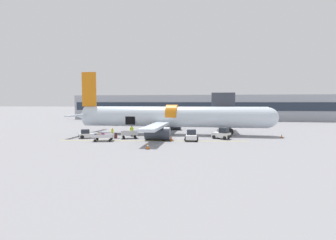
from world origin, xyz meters
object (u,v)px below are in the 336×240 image
(ground_crew_supervisor, at_px, (112,132))
(baggage_tug_mid, at_px, (222,134))
(baggage_tug_lead, at_px, (88,134))
(ground_crew_loader_a, at_px, (132,131))
(baggage_tug_rear, at_px, (191,136))
(baggage_cart_queued, at_px, (103,137))
(baggage_cart_loading, at_px, (130,135))
(ground_crew_driver, at_px, (149,132))
(suitcase_on_tarmac_upright, at_px, (116,136))
(airplane, at_px, (170,117))
(ground_crew_loader_b, at_px, (149,132))

(ground_crew_supervisor, bearing_deg, baggage_tug_mid, 4.16)
(baggage_tug_lead, bearing_deg, ground_crew_loader_a, 26.37)
(baggage_tug_rear, bearing_deg, baggage_cart_queued, -169.79)
(baggage_tug_mid, bearing_deg, baggage_cart_loading, -172.98)
(ground_crew_loader_a, xyz_separation_m, ground_crew_driver, (3.16, -1.08, -0.09))
(baggage_tug_rear, distance_m, ground_crew_supervisor, 12.80)
(baggage_tug_rear, relative_size, suitcase_on_tarmac_upright, 3.08)
(ground_crew_driver, bearing_deg, airplane, 61.59)
(baggage_cart_loading, xyz_separation_m, ground_crew_loader_a, (-0.44, 2.44, 0.35))
(baggage_cart_loading, distance_m, ground_crew_loader_a, 2.50)
(baggage_cart_queued, height_order, ground_crew_driver, ground_crew_driver)
(baggage_cart_queued, height_order, ground_crew_loader_b, ground_crew_loader_b)
(baggage_tug_rear, bearing_deg, ground_crew_loader_a, 161.58)
(baggage_tug_rear, distance_m, baggage_cart_loading, 9.70)
(ground_crew_loader_a, height_order, suitcase_on_tarmac_upright, ground_crew_loader_a)
(baggage_tug_rear, xyz_separation_m, suitcase_on_tarmac_upright, (-11.98, 0.93, -0.33))
(airplane, distance_m, baggage_cart_loading, 8.49)
(suitcase_on_tarmac_upright, bearing_deg, baggage_cart_loading, -0.05)
(baggage_cart_queued, xyz_separation_m, suitcase_on_tarmac_upright, (0.68, 3.21, -0.22))
(baggage_tug_mid, distance_m, suitcase_on_tarmac_upright, 16.58)
(ground_crew_driver, bearing_deg, baggage_cart_loading, -153.50)
(ground_crew_loader_a, relative_size, ground_crew_supervisor, 1.11)
(ground_crew_supervisor, relative_size, suitcase_on_tarmac_upright, 1.95)
(airplane, bearing_deg, baggage_cart_queued, -131.61)
(baggage_tug_lead, relative_size, ground_crew_loader_b, 2.02)
(baggage_tug_lead, height_order, baggage_cart_queued, baggage_tug_lead)
(ground_crew_loader_a, xyz_separation_m, ground_crew_supervisor, (-2.62, -1.95, -0.09))
(ground_crew_loader_a, xyz_separation_m, suitcase_on_tarmac_upright, (-1.89, -2.44, -0.57))
(baggage_tug_lead, relative_size, baggage_cart_loading, 0.90)
(baggage_tug_rear, distance_m, suitcase_on_tarmac_upright, 12.02)
(airplane, height_order, baggage_tug_mid, airplane)
(baggage_cart_queued, relative_size, suitcase_on_tarmac_upright, 4.91)
(baggage_tug_mid, bearing_deg, baggage_cart_queued, -163.92)
(airplane, distance_m, ground_crew_loader_b, 4.97)
(ground_crew_loader_a, bearing_deg, ground_crew_loader_b, 5.84)
(baggage_tug_lead, height_order, baggage_tug_rear, baggage_tug_rear)
(baggage_tug_lead, bearing_deg, baggage_cart_loading, 5.63)
(baggage_cart_loading, bearing_deg, ground_crew_supervisor, 170.89)
(baggage_cart_loading, bearing_deg, ground_crew_loader_b, 48.01)
(ground_crew_driver, relative_size, ground_crew_supervisor, 1.00)
(ground_crew_loader_b, relative_size, suitcase_on_tarmac_upright, 1.91)
(ground_crew_loader_a, bearing_deg, ground_crew_driver, -18.92)
(baggage_tug_lead, xyz_separation_m, ground_crew_loader_a, (6.24, 3.10, 0.34))
(baggage_tug_rear, relative_size, ground_crew_supervisor, 1.58)
(baggage_tug_lead, bearing_deg, suitcase_on_tarmac_upright, 8.61)
(baggage_cart_loading, height_order, baggage_cart_queued, baggage_cart_loading)
(ground_crew_loader_a, relative_size, suitcase_on_tarmac_upright, 2.17)
(ground_crew_loader_b, bearing_deg, baggage_cart_queued, -132.62)
(ground_crew_loader_a, height_order, ground_crew_supervisor, ground_crew_loader_a)
(baggage_cart_loading, relative_size, ground_crew_loader_b, 2.24)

